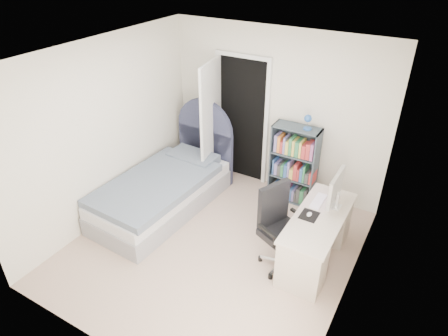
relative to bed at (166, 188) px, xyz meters
The scene contains 8 objects.
room_shell 1.51m from the bed, 21.98° to the right, with size 3.50×3.70×2.60m.
door 1.34m from the bed, 72.92° to the left, with size 0.92×0.82×2.06m.
bed is the anchor object (origin of this frame).
nightstand 1.16m from the bed, 89.34° to the left, with size 0.39×0.39×0.58m.
floor_lamp 1.11m from the bed, 74.44° to the left, with size 0.18×0.18×1.25m.
bookcase 1.92m from the bed, 35.32° to the left, with size 0.68×0.29×1.44m.
desk 2.31m from the bed, ahead, with size 0.56×1.39×1.14m.
office_chair 1.96m from the bed, ahead, with size 0.63×0.64×1.09m.
Camera 1 is at (2.13, -3.40, 3.57)m, focal length 32.00 mm.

